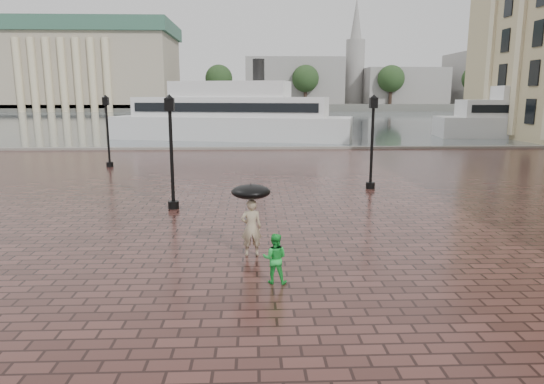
# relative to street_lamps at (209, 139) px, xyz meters

# --- Properties ---
(ground) EXTENTS (300.00, 300.00, 0.00)m
(ground) POSITION_rel_street_lamps_xyz_m (5.00, -15.33, -2.33)
(ground) COLOR #341B17
(ground) RESTS_ON ground
(harbour_water) EXTENTS (240.00, 240.00, 0.00)m
(harbour_water) POSITION_rel_street_lamps_xyz_m (5.00, 76.67, -2.33)
(harbour_water) COLOR #495158
(harbour_water) RESTS_ON ground
(quay_edge) EXTENTS (80.00, 0.60, 0.30)m
(quay_edge) POSITION_rel_street_lamps_xyz_m (5.00, 16.67, -2.33)
(quay_edge) COLOR slate
(quay_edge) RESTS_ON ground
(far_shore) EXTENTS (300.00, 60.00, 2.00)m
(far_shore) POSITION_rel_street_lamps_xyz_m (5.00, 144.67, -1.33)
(far_shore) COLOR #4C4C47
(far_shore) RESTS_ON ground
(museum) EXTENTS (57.00, 32.50, 26.00)m
(museum) POSITION_rel_street_lamps_xyz_m (-50.00, 129.28, 11.58)
(museum) COLOR gray
(museum) RESTS_ON ground
(distant_skyline) EXTENTS (102.50, 22.00, 33.00)m
(distant_skyline) POSITION_rel_street_lamps_xyz_m (53.14, 134.67, 7.13)
(distant_skyline) COLOR gray
(distant_skyline) RESTS_ON ground
(far_trees) EXTENTS (188.00, 8.00, 13.50)m
(far_trees) POSITION_rel_street_lamps_xyz_m (5.00, 122.67, 7.09)
(far_trees) COLOR #2D2119
(far_trees) RESTS_ON ground
(street_lamps) EXTENTS (15.44, 12.44, 4.40)m
(street_lamps) POSITION_rel_street_lamps_xyz_m (0.00, 0.00, 0.00)
(street_lamps) COLOR black
(street_lamps) RESTS_ON ground
(adult_pedestrian) EXTENTS (0.63, 0.45, 1.64)m
(adult_pedestrian) POSITION_rel_street_lamps_xyz_m (2.18, -11.33, -1.50)
(adult_pedestrian) COLOR tan
(adult_pedestrian) RESTS_ON ground
(child_pedestrian) EXTENTS (0.67, 0.56, 1.24)m
(child_pedestrian) POSITION_rel_street_lamps_xyz_m (2.76, -13.42, -1.71)
(child_pedestrian) COLOR green
(child_pedestrian) RESTS_ON ground
(ferry_near) EXTENTS (25.36, 11.67, 8.09)m
(ferry_near) POSITION_rel_street_lamps_xyz_m (-0.04, 26.12, 0.11)
(ferry_near) COLOR silver
(ferry_near) RESTS_ON ground
(umbrella) EXTENTS (1.10, 1.10, 1.13)m
(umbrella) POSITION_rel_street_lamps_xyz_m (2.18, -11.33, -0.47)
(umbrella) COLOR black
(umbrella) RESTS_ON ground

